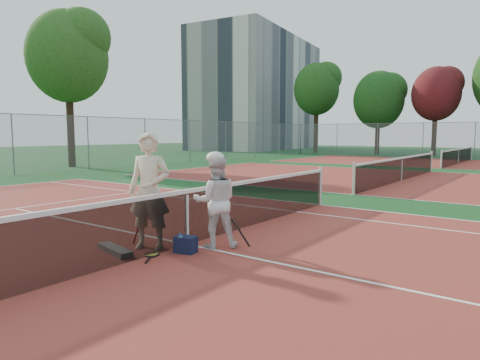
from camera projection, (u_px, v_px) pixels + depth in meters
name	position (u px, v px, depth m)	size (l,w,h in m)	color
ground	(187.00, 245.00, 7.83)	(130.00, 130.00, 0.00)	#103D18
court_main	(187.00, 244.00, 7.83)	(23.77, 10.97, 0.01)	maroon
court_far_a	(401.00, 180.00, 18.63)	(23.77, 10.97, 0.01)	maroon
court_far_b	(458.00, 163.00, 29.44)	(23.77, 10.97, 0.01)	maroon
net_main	(187.00, 217.00, 7.77)	(0.10, 10.98, 1.02)	black
net_far_a	(402.00, 169.00, 18.58)	(0.10, 10.98, 1.02)	black
net_far_b	(458.00, 156.00, 29.39)	(0.10, 10.98, 1.02)	black
fence_back	(475.00, 140.00, 34.89)	(32.00, 0.06, 3.00)	slate
fence_left	(53.00, 144.00, 22.51)	(54.50, 0.06, 3.00)	slate
apartment_block	(259.00, 94.00, 58.76)	(10.00, 22.00, 15.00)	beige
player_a	(150.00, 191.00, 7.47)	(0.75, 0.49, 2.05)	beige
player_b	(216.00, 202.00, 7.58)	(0.80, 0.62, 1.65)	silver
racket_red	(141.00, 230.00, 7.78)	(0.26, 0.27, 0.56)	maroon
racket_black_held	(236.00, 233.00, 7.59)	(0.35, 0.27, 0.52)	black
racket_spare	(152.00, 255.00, 7.12)	(0.60, 0.27, 0.03)	black
sports_bag_navy	(186.00, 245.00, 7.28)	(0.36, 0.24, 0.28)	black
sports_bag_purple	(183.00, 244.00, 7.43)	(0.28, 0.19, 0.23)	#28112D
net_cover_canvas	(115.00, 250.00, 7.28)	(0.94, 0.22, 0.10)	#67635D
water_bottle	(180.00, 245.00, 7.24)	(0.09, 0.09, 0.30)	silver
tree_back_0	(316.00, 89.00, 45.98)	(4.86, 4.86, 9.63)	#382314
tree_back_1	(379.00, 100.00, 42.24)	(4.91, 4.91, 8.22)	#382314
tree_back_maroon	(436.00, 94.00, 39.42)	(4.34, 4.34, 8.21)	#382314
tree_left_1	(68.00, 57.00, 25.75)	(4.79, 4.79, 9.42)	#382314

